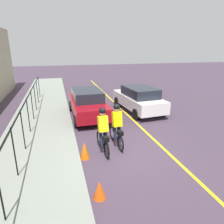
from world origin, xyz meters
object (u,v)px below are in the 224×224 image
Objects in this scene: patrol_sedan at (139,99)px; traffic_cone_near at (85,150)px; parked_sedan_rear at (88,103)px; traffic_cone_far at (99,190)px; cyclist_lead at (117,126)px; cyclist_follow at (103,131)px.

patrol_sedan is 6.93× the size of traffic_cone_near.
parked_sedan_rear is 6.76× the size of traffic_cone_near.
traffic_cone_far is (-6.93, 0.74, -0.56)m from parked_sedan_rear.
cyclist_lead is 3.43× the size of traffic_cone_far.
patrol_sedan reaches higher than traffic_cone_far.
patrol_sedan is at bearing -29.20° from traffic_cone_far.
cyclist_lead reaches higher than traffic_cone_near.
traffic_cone_far is (-7.18, 4.01, -0.56)m from patrol_sedan.
cyclist_lead reaches higher than parked_sedan_rear.
cyclist_lead is at bearing -65.76° from traffic_cone_near.
cyclist_follow is 2.79× the size of traffic_cone_near.
patrol_sedan is at bearing 93.79° from parked_sedan_rear.
traffic_cone_near is (-4.97, 4.12, -0.50)m from patrol_sedan.
parked_sedan_rear is (4.44, -0.08, -0.09)m from cyclist_follow.
traffic_cone_near is (-4.71, 0.84, -0.50)m from parked_sedan_rear.
cyclist_follow is 3.43× the size of traffic_cone_far.
parked_sedan_rear is at bearing -6.08° from traffic_cone_far.
traffic_cone_far is at bearing 151.80° from cyclist_lead.
patrol_sedan is 3.29m from parked_sedan_rear.
traffic_cone_far is at bearing -6.74° from parked_sedan_rear.
cyclist_lead is 1.67m from traffic_cone_near.
cyclist_follow is 4.45m from parked_sedan_rear.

